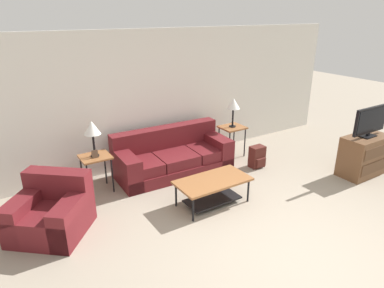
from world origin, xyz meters
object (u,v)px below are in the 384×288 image
Objects in this scene: armchair at (52,213)px; tv_console at (364,155)px; backpack at (257,157)px; television at (371,121)px; table_lamp_left at (92,129)px; coffee_table at (213,186)px; table_lamp_right at (233,104)px; side_table_right at (232,130)px; side_table_left at (96,161)px; couch at (172,157)px.

tv_console is at bearing -12.98° from armchair.
television is at bearing -41.75° from backpack.
table_lamp_left reaches higher than backpack.
tv_console is at bearing -41.76° from backpack.
table_lamp_right is at bearing 43.10° from coffee_table.
backpack is at bearing -84.94° from side_table_right.
side_table_left reaches higher than backpack.
television reaches higher than table_lamp_left.
side_table_right is 2.53m from tv_console.
coffee_table is at bearing -156.73° from backpack.
table_lamp_left reaches higher than side_table_right.
side_table_left is at bearing 155.37° from tv_console.
couch is at bearing 88.11° from coffee_table.
side_table_left is (0.90, 0.80, 0.28)m from armchair.
television is (1.51, -2.02, -0.07)m from table_lamp_right.
coffee_table is 1.69m from backpack.
table_lamp_left is 2.89m from table_lamp_right.
table_lamp_left is 0.66× the size of tv_console.
armchair is 5.49m from television.
table_lamp_left is 0.69× the size of television.
tv_console reaches higher than side_table_left.
armchair is 5.44m from tv_console.
side_table_left is at bearing 166.21° from backpack.
table_lamp_right is (1.44, 0.01, 0.83)m from couch.
table_lamp_right is at bearing 0.57° from couch.
armchair is at bearing 167.02° from tv_console.
table_lamp_right is (3.79, 0.80, 0.84)m from armchair.
table_lamp_right reaches higher than coffee_table.
couch is 1.67m from table_lamp_left.
television is (3.00, -0.62, 0.73)m from coffee_table.
side_table_left is 1.50× the size of backpack.
backpack is at bearing -13.79° from table_lamp_left.
armchair is 3.85m from backpack.
table_lamp_left is 1.00× the size of table_lamp_right.
table_lamp_right reaches higher than tv_console.
coffee_table is 1.93× the size of table_lamp_left.
side_table_left is 4.87m from television.
television is 2.11m from backpack.
table_lamp_right is (2.89, 0.00, 0.00)m from table_lamp_left.
tv_console is (4.40, -2.02, -0.74)m from table_lamp_left.
table_lamp_right is 0.66× the size of tv_console.
couch is 1.66m from table_lamp_right.
couch is 3.61× the size of table_lamp_right.
armchair is (-2.34, -0.78, -0.01)m from couch.
side_table_left is 2.89m from side_table_right.
side_table_right is 0.56m from table_lamp_right.
armchair is 1.99× the size of side_table_right.
television is at bearing -11.74° from coffee_table.
television reaches higher than couch.
table_lamp_left is at bearing -180.00° from side_table_right.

